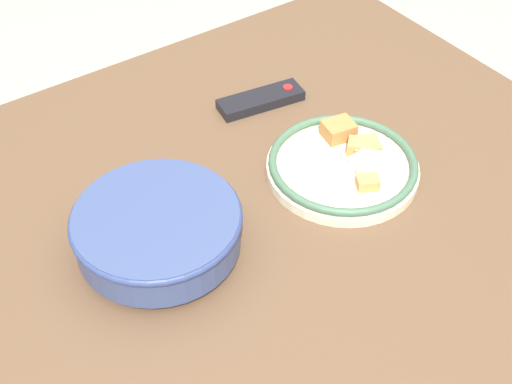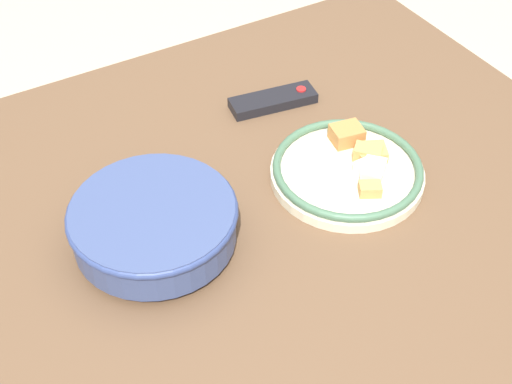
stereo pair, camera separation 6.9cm
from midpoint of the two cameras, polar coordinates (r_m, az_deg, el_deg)
The scene contains 4 objects.
dining_table at distance 1.24m, azimuth 4.31°, elevation -3.99°, with size 1.17×1.10×0.73m.
noodle_bowl at distance 1.10m, azimuth -6.40°, elevation -2.52°, with size 0.26×0.26×0.08m.
food_plate at distance 1.24m, azimuth 9.02°, elevation 1.74°, with size 0.26×0.26×0.05m.
tv_remote at distance 1.39m, azimuth 2.82°, elevation 7.30°, with size 0.17×0.08×0.02m.
Camera 2 is at (-0.47, -0.69, 1.56)m, focal length 50.00 mm.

